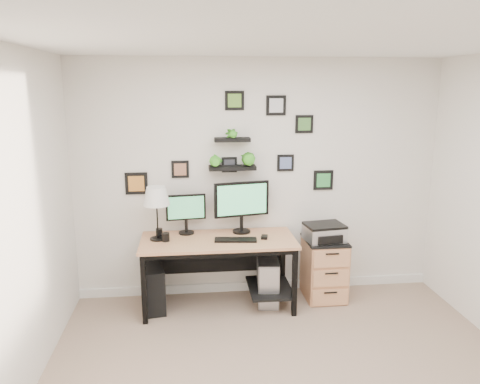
{
  "coord_description": "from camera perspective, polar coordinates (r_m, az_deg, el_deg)",
  "views": [
    {
      "loc": [
        -0.76,
        -2.98,
        2.31
      ],
      "look_at": [
        -0.23,
        1.83,
        1.2
      ],
      "focal_mm": 35.0,
      "sensor_mm": 36.0,
      "label": 1
    }
  ],
  "objects": [
    {
      "name": "room",
      "position": [
        5.51,
        2.2,
        -11.32
      ],
      "size": [
        4.0,
        4.0,
        4.0
      ],
      "color": "tan",
      "rests_on": "ground"
    },
    {
      "name": "desk",
      "position": [
        4.95,
        -2.27,
        -6.97
      ],
      "size": [
        1.6,
        0.7,
        0.75
      ],
      "color": "tan",
      "rests_on": "ground"
    },
    {
      "name": "monitor_left",
      "position": [
        5.0,
        -6.61,
        -2.31
      ],
      "size": [
        0.42,
        0.18,
        0.43
      ],
      "color": "black",
      "rests_on": "desk"
    },
    {
      "name": "monitor_right",
      "position": [
        4.99,
        0.21,
        -1.32
      ],
      "size": [
        0.6,
        0.23,
        0.56
      ],
      "color": "black",
      "rests_on": "desk"
    },
    {
      "name": "keyboard",
      "position": [
        4.81,
        -0.53,
        -5.85
      ],
      "size": [
        0.44,
        0.18,
        0.02
      ],
      "primitive_type": "cube",
      "rotation": [
        0.0,
        0.0,
        -0.1
      ],
      "color": "black",
      "rests_on": "desk"
    },
    {
      "name": "mouse",
      "position": [
        4.9,
        2.99,
        -5.5
      ],
      "size": [
        0.09,
        0.11,
        0.03
      ],
      "primitive_type": "cube",
      "rotation": [
        0.0,
        0.0,
        -0.24
      ],
      "color": "black",
      "rests_on": "desk"
    },
    {
      "name": "table_lamp",
      "position": [
        4.81,
        -10.15,
        -0.65
      ],
      "size": [
        0.27,
        0.27,
        0.56
      ],
      "color": "black",
      "rests_on": "desk"
    },
    {
      "name": "mug",
      "position": [
        4.85,
        -9.05,
        -5.46
      ],
      "size": [
        0.08,
        0.08,
        0.09
      ],
      "primitive_type": "cylinder",
      "color": "black",
      "rests_on": "desk"
    },
    {
      "name": "pen_cup",
      "position": [
        5.01,
        -9.82,
        -4.9
      ],
      "size": [
        0.07,
        0.07,
        0.09
      ],
      "primitive_type": "cylinder",
      "color": "black",
      "rests_on": "desk"
    },
    {
      "name": "pc_tower_black",
      "position": [
        5.1,
        -10.54,
        -11.32
      ],
      "size": [
        0.28,
        0.5,
        0.47
      ],
      "primitive_type": "cube",
      "rotation": [
        0.0,
        0.0,
        0.16
      ],
      "color": "black",
      "rests_on": "ground"
    },
    {
      "name": "pc_tower_grey",
      "position": [
        5.17,
        3.38,
        -10.63
      ],
      "size": [
        0.27,
        0.52,
        0.49
      ],
      "color": "gray",
      "rests_on": "ground"
    },
    {
      "name": "file_cabinet",
      "position": [
        5.31,
        10.21,
        -9.15
      ],
      "size": [
        0.43,
        0.53,
        0.67
      ],
      "color": "tan",
      "rests_on": "ground"
    },
    {
      "name": "printer",
      "position": [
        5.13,
        10.25,
        -4.86
      ],
      "size": [
        0.44,
        0.37,
        0.18
      ],
      "color": "silver",
      "rests_on": "file_cabinet"
    },
    {
      "name": "wall_decor",
      "position": [
        4.98,
        -0.48,
        5.14
      ],
      "size": [
        2.28,
        0.18,
        1.08
      ],
      "color": "black",
      "rests_on": "ground"
    }
  ]
}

